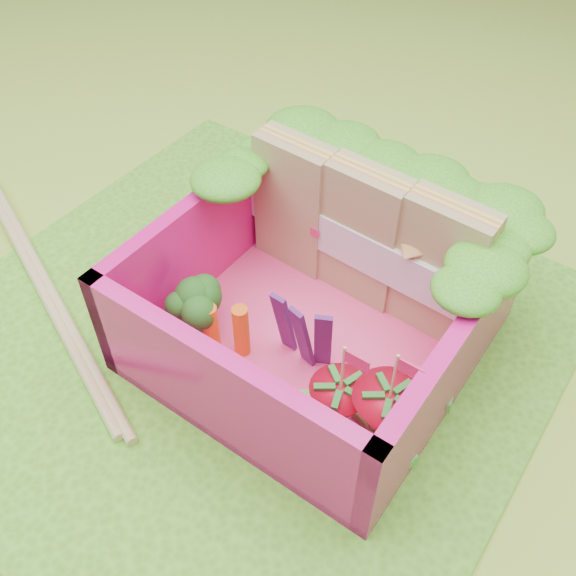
# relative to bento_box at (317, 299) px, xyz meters

# --- Properties ---
(ground) EXTENTS (14.00, 14.00, 0.00)m
(ground) POSITION_rel_bento_box_xyz_m (-0.30, -0.17, -0.31)
(ground) COLOR #A5CC39
(ground) RESTS_ON ground
(placemat) EXTENTS (2.60, 2.60, 0.03)m
(placemat) POSITION_rel_bento_box_xyz_m (-0.30, -0.17, -0.29)
(placemat) COLOR #53A124
(placemat) RESTS_ON ground
(bento_floor) EXTENTS (1.30, 1.30, 0.05)m
(bento_floor) POSITION_rel_bento_box_xyz_m (0.00, 0.00, -0.25)
(bento_floor) COLOR #FF4183
(bento_floor) RESTS_ON placemat
(bento_box) EXTENTS (1.30, 1.30, 0.55)m
(bento_box) POSITION_rel_bento_box_xyz_m (0.00, 0.00, 0.00)
(bento_box) COLOR #DE127A
(bento_box) RESTS_ON placemat
(lettuce_ruffle) EXTENTS (1.43, 0.77, 0.11)m
(lettuce_ruffle) POSITION_rel_bento_box_xyz_m (0.00, 0.48, 0.33)
(lettuce_ruffle) COLOR #1B8718
(lettuce_ruffle) RESTS_ON bento_box
(sandwich_stack) EXTENTS (1.20, 0.22, 0.66)m
(sandwich_stack) POSITION_rel_bento_box_xyz_m (0.00, 0.36, 0.10)
(sandwich_stack) COLOR tan
(sandwich_stack) RESTS_ON bento_floor
(broccoli) EXTENTS (0.34, 0.34, 0.26)m
(broccoli) POSITION_rel_bento_box_xyz_m (-0.44, -0.31, -0.04)
(broccoli) COLOR #78B055
(broccoli) RESTS_ON bento_floor
(carrot_sticks) EXTENTS (0.20, 0.12, 0.27)m
(carrot_sticks) POSITION_rel_bento_box_xyz_m (-0.26, -0.29, -0.10)
(carrot_sticks) COLOR orange
(carrot_sticks) RESTS_ON bento_floor
(purple_wedges) EXTENTS (0.25, 0.08, 0.38)m
(purple_wedges) POSITION_rel_bento_box_xyz_m (0.04, -0.17, -0.04)
(purple_wedges) COLOR #421751
(purple_wedges) RESTS_ON bento_floor
(strawberry_left) EXTENTS (0.24, 0.24, 0.48)m
(strawberry_left) POSITION_rel_bento_box_xyz_m (0.32, -0.33, -0.10)
(strawberry_left) COLOR red
(strawberry_left) RESTS_ON bento_floor
(strawberry_right) EXTENTS (0.27, 0.27, 0.51)m
(strawberry_right) POSITION_rel_bento_box_xyz_m (0.50, -0.28, -0.08)
(strawberry_right) COLOR red
(strawberry_right) RESTS_ON bento_floor
(snap_peas) EXTENTS (0.66, 0.51, 0.05)m
(snap_peas) POSITION_rel_bento_box_xyz_m (0.38, -0.23, -0.20)
(snap_peas) COLOR green
(snap_peas) RESTS_ON bento_floor
(chopsticks) EXTENTS (1.95, 0.81, 0.05)m
(chopsticks) POSITION_rel_bento_box_xyz_m (-1.25, -0.49, -0.25)
(chopsticks) COLOR tan
(chopsticks) RESTS_ON placemat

